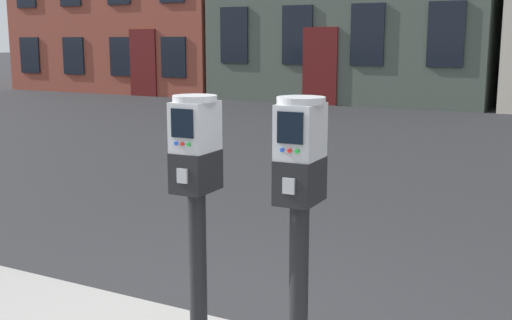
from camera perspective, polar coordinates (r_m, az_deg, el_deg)
parking_meter_near_kerb at (r=3.14m, az=-5.36°, el=-1.73°), size 0.22×0.26×1.33m
parking_meter_twin_adjacent at (r=2.87m, az=3.95°, el=-2.65°), size 0.22×0.26×1.34m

